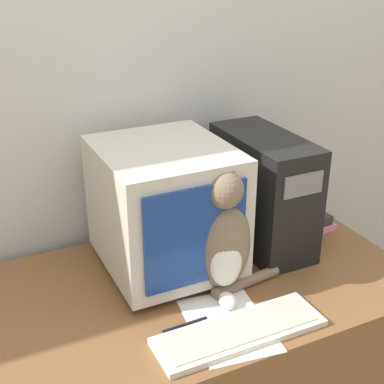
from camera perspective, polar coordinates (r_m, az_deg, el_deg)
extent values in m
cube|color=silver|center=(1.86, -5.83, 10.33)|extent=(7.00, 0.05, 2.50)
cube|color=brown|center=(1.92, 0.27, -19.02)|extent=(1.34, 0.77, 0.76)
cube|color=beige|center=(1.76, -2.78, -7.44)|extent=(0.27, 0.26, 0.02)
cube|color=beige|center=(1.66, -2.93, -1.45)|extent=(0.39, 0.43, 0.38)
cube|color=navy|center=(1.48, 0.43, -4.82)|extent=(0.31, 0.01, 0.30)
cube|color=black|center=(1.82, 7.55, 0.11)|extent=(0.20, 0.42, 0.39)
cube|color=slate|center=(1.62, 11.82, 0.76)|extent=(0.14, 0.01, 0.07)
cube|color=silver|center=(1.48, 5.22, -14.59)|extent=(0.47, 0.15, 0.02)
cube|color=beige|center=(1.48, 5.24, -14.28)|extent=(0.42, 0.12, 0.00)
ellipsoid|color=#7A6651|center=(1.58, 3.08, -5.35)|extent=(0.22, 0.22, 0.31)
ellipsoid|color=white|center=(1.54, 3.62, -7.33)|extent=(0.11, 0.07, 0.17)
sphere|color=#7A6651|center=(1.47, 3.51, 0.27)|extent=(0.13, 0.13, 0.11)
cone|color=#7A6651|center=(1.45, 2.00, 1.70)|extent=(0.03, 0.03, 0.03)
cone|color=#7A6651|center=(1.46, 4.41, 1.86)|extent=(0.03, 0.03, 0.03)
ellipsoid|color=white|center=(1.57, 3.81, -11.51)|extent=(0.07, 0.09, 0.04)
cylinder|color=#7A6651|center=(1.66, 5.78, -9.51)|extent=(0.24, 0.06, 0.03)
cube|color=pink|center=(2.04, 11.75, -3.12)|extent=(0.17, 0.20, 0.02)
cube|color=#383333|center=(2.03, 12.00, -2.49)|extent=(0.14, 0.17, 0.03)
cylinder|color=black|center=(1.51, -0.75, -13.97)|extent=(0.13, 0.01, 0.01)
cube|color=white|center=(1.51, 3.87, -13.96)|extent=(0.25, 0.32, 0.00)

